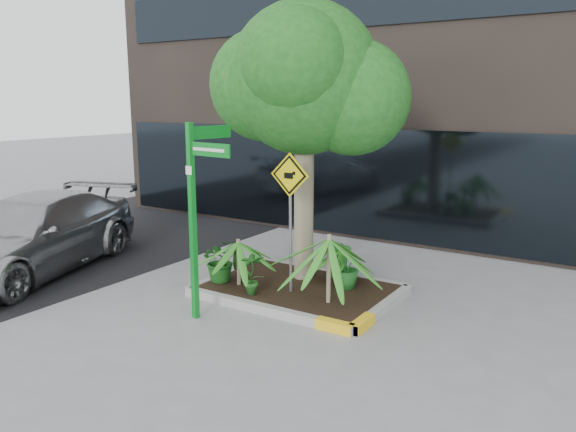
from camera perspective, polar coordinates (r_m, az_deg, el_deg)
The scene contains 14 objects.
ground at distance 9.86m, azimuth -0.81°, elevation -8.21°, with size 80.00×80.00×0.00m, color gray.
asphalt_road at distance 14.35m, azimuth -23.06°, elevation -2.76°, with size 7.00×80.00×0.01m, color black.
planter at distance 9.93m, azimuth 1.19°, elevation -7.45°, with size 3.35×2.36×0.15m.
tree at distance 9.95m, azimuth 1.74°, elevation 13.80°, with size 3.40×3.02×5.10m.
palm_front at distance 8.90m, azimuth 4.21°, elevation -2.33°, with size 1.27×1.27×1.41m.
palm_left at distance 9.86m, azimuth -5.08°, elevation -2.68°, with size 0.93×0.93×1.03m.
palm_back at distance 10.09m, azimuth 5.58°, elevation -3.40°, with size 0.71×0.71×0.79m.
parked_car at distance 12.15m, azimuth -24.62°, elevation -1.77°, with size 2.11×5.18×1.50m, color #9D9DA1.
shrub_a at distance 10.18m, azimuth -6.81°, elevation -4.44°, with size 0.71×0.71×0.79m, color #174F16.
shrub_b at distance 9.78m, azimuth 5.87°, elevation -5.02°, with size 0.45×0.45×0.81m, color #1E6422.
shrub_c at distance 9.46m, azimuth -3.66°, elevation -5.77°, with size 0.40×0.40×0.75m, color #205E1D.
shrub_d at distance 10.32m, azimuth 5.01°, elevation -4.51°, with size 0.37×0.37×0.67m, color #20681E.
street_sign_post at distance 8.58m, azimuth -9.18°, elevation 1.62°, with size 0.90×0.95×3.04m.
cattle_sign at distance 9.26m, azimuth 0.21°, elevation 1.72°, with size 0.73×0.09×2.38m.
Camera 1 is at (5.11, -7.74, 3.37)m, focal length 35.00 mm.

